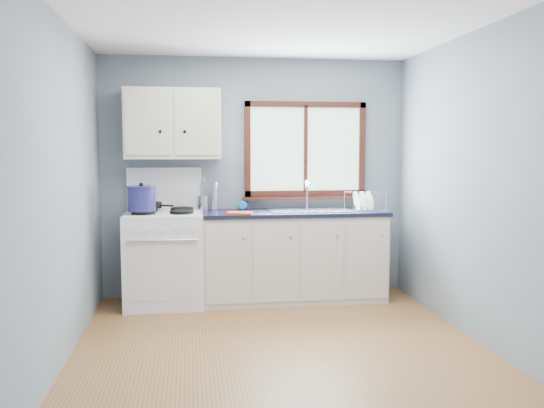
{
  "coord_description": "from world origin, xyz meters",
  "views": [
    {
      "loc": [
        -0.69,
        -4.26,
        1.53
      ],
      "look_at": [
        0.05,
        0.9,
        1.05
      ],
      "focal_mm": 38.0,
      "sensor_mm": 36.0,
      "label": 1
    }
  ],
  "objects": [
    {
      "name": "wall_right",
      "position": [
        1.61,
        0.0,
        1.25
      ],
      "size": [
        0.02,
        3.6,
        2.5
      ],
      "primitive_type": "cube",
      "color": "gray",
      "rests_on": "ground"
    },
    {
      "name": "floor",
      "position": [
        0.0,
        0.0,
        -0.01
      ],
      "size": [
        3.2,
        3.6,
        0.02
      ],
      "primitive_type": "cube",
      "color": "olive",
      "rests_on": "ground"
    },
    {
      "name": "wall_left",
      "position": [
        -1.61,
        0.0,
        1.25
      ],
      "size": [
        0.02,
        3.6,
        2.5
      ],
      "primitive_type": "cube",
      "color": "gray",
      "rests_on": "ground"
    },
    {
      "name": "gas_range",
      "position": [
        -0.95,
        1.47,
        0.49
      ],
      "size": [
        0.76,
        0.69,
        1.36
      ],
      "color": "white",
      "rests_on": "floor"
    },
    {
      "name": "dish_towel",
      "position": [
        -0.21,
        1.29,
        0.93
      ],
      "size": [
        0.28,
        0.23,
        0.02
      ],
      "primitive_type": "cube",
      "rotation": [
        0.0,
        0.0,
        -0.24
      ],
      "color": "#E9450F",
      "rests_on": "countertop"
    },
    {
      "name": "skillet",
      "position": [
        -1.11,
        1.62,
        0.99
      ],
      "size": [
        0.44,
        0.37,
        0.06
      ],
      "rotation": [
        0.0,
        0.0,
        -0.42
      ],
      "color": "black",
      "rests_on": "gas_range"
    },
    {
      "name": "dish_rack",
      "position": [
        1.11,
        1.5,
        0.97
      ],
      "size": [
        0.39,
        0.31,
        0.19
      ],
      "rotation": [
        0.0,
        0.0,
        0.08
      ],
      "color": "silver",
      "rests_on": "countertop"
    },
    {
      "name": "upper_cabinets",
      "position": [
        -0.85,
        1.63,
        1.8
      ],
      "size": [
        0.95,
        0.35,
        0.7
      ],
      "color": "beige",
      "rests_on": "wall_back"
    },
    {
      "name": "ceiling",
      "position": [
        0.0,
        0.0,
        2.51
      ],
      "size": [
        3.2,
        3.6,
        0.02
      ],
      "primitive_type": "cube",
      "color": "white",
      "rests_on": "wall_back"
    },
    {
      "name": "thermos",
      "position": [
        -0.44,
        1.69,
        1.07
      ],
      "size": [
        0.09,
        0.09,
        0.29
      ],
      "primitive_type": "cylinder",
      "rotation": [
        0.0,
        0.0,
        -0.39
      ],
      "color": "silver",
      "rests_on": "countertop"
    },
    {
      "name": "wall_back",
      "position": [
        0.0,
        1.81,
        1.25
      ],
      "size": [
        3.2,
        0.02,
        2.5
      ],
      "primitive_type": "cube",
      "color": "gray",
      "rests_on": "ground"
    },
    {
      "name": "base_cabinets",
      "position": [
        0.36,
        1.49,
        0.41
      ],
      "size": [
        1.85,
        0.6,
        0.88
      ],
      "color": "beige",
      "rests_on": "floor"
    },
    {
      "name": "wall_front",
      "position": [
        0.0,
        -1.81,
        1.25
      ],
      "size": [
        3.2,
        0.02,
        2.5
      ],
      "primitive_type": "cube",
      "color": "gray",
      "rests_on": "ground"
    },
    {
      "name": "soap_bottle",
      "position": [
        -0.15,
        1.68,
        1.04
      ],
      "size": [
        0.11,
        0.11,
        0.24
      ],
      "primitive_type": "imported",
      "rotation": [
        0.0,
        0.0,
        -0.24
      ],
      "color": "#177CD8",
      "rests_on": "countertop"
    },
    {
      "name": "stockpot",
      "position": [
        -1.15,
        1.33,
        1.08
      ],
      "size": [
        0.34,
        0.34,
        0.27
      ],
      "rotation": [
        0.0,
        0.0,
        0.29
      ],
      "color": "navy",
      "rests_on": "gas_range"
    },
    {
      "name": "sink",
      "position": [
        0.54,
        1.49,
        0.86
      ],
      "size": [
        0.84,
        0.46,
        0.44
      ],
      "color": "silver",
      "rests_on": "countertop"
    },
    {
      "name": "countertop",
      "position": [
        0.36,
        1.49,
        0.9
      ],
      "size": [
        1.89,
        0.64,
        0.04
      ],
      "primitive_type": "cube",
      "color": "black",
      "rests_on": "base_cabinets"
    },
    {
      "name": "utensil_crock",
      "position": [
        -0.56,
        1.7,
        1.0
      ],
      "size": [
        0.16,
        0.16,
        0.38
      ],
      "rotation": [
        0.0,
        0.0,
        0.42
      ],
      "color": "silver",
      "rests_on": "countertop"
    },
    {
      "name": "window",
      "position": [
        0.54,
        1.77,
        1.48
      ],
      "size": [
        1.36,
        0.1,
        1.03
      ],
      "color": "#9EC6A8",
      "rests_on": "wall_back"
    }
  ]
}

